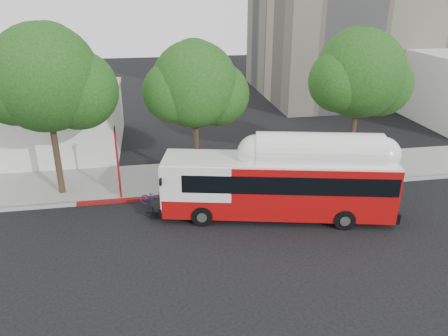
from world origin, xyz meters
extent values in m
plane|color=black|center=(0.00, 0.00, 0.00)|extent=(120.00, 120.00, 0.00)
cube|color=gray|center=(0.00, 6.50, 0.07)|extent=(60.00, 5.00, 0.15)
cube|color=gray|center=(0.00, 3.90, 0.07)|extent=(60.00, 0.30, 0.15)
cube|color=maroon|center=(-3.00, 3.90, 0.08)|extent=(10.00, 0.32, 0.16)
cylinder|color=#2D2116|center=(-9.00, 5.50, 3.04)|extent=(0.36, 0.36, 6.08)
sphere|color=#153D11|center=(-9.00, 5.50, 6.84)|extent=(5.80, 5.80, 5.80)
sphere|color=#153D11|center=(-7.41, 5.70, 6.08)|extent=(4.35, 4.35, 4.35)
cylinder|color=#2D2116|center=(-1.00, 6.00, 2.72)|extent=(0.36, 0.36, 5.44)
sphere|color=#153D11|center=(-1.00, 6.00, 6.12)|extent=(5.00, 5.00, 5.00)
sphere|color=#153D11|center=(0.38, 6.20, 5.44)|extent=(3.75, 3.75, 3.75)
cylinder|color=#2D2116|center=(9.00, 5.80, 2.88)|extent=(0.36, 0.36, 5.76)
sphere|color=#153D11|center=(9.00, 5.80, 6.48)|extent=(5.40, 5.40, 5.40)
sphere|color=#153D11|center=(10.48, 6.00, 5.76)|extent=(4.05, 4.05, 4.05)
cube|color=silver|center=(-14.00, 14.00, 2.00)|extent=(16.00, 10.00, 4.00)
cube|color=gray|center=(-14.00, 14.00, 4.10)|extent=(16.20, 10.20, 0.30)
cube|color=#A30B0B|center=(2.63, 0.81, 1.76)|extent=(12.00, 5.05, 2.84)
cube|color=black|center=(3.11, 0.70, 2.35)|extent=(10.87, 4.85, 0.93)
cube|color=white|center=(2.63, 0.81, 3.22)|extent=(11.99, 4.97, 0.10)
cube|color=white|center=(4.54, 0.38, 3.47)|extent=(6.53, 3.28, 0.54)
cube|color=black|center=(-3.62, 2.21, 0.49)|extent=(1.15, 1.89, 0.06)
imported|color=navy|center=(-3.62, 2.21, 0.96)|extent=(0.94, 1.76, 0.88)
cylinder|color=red|center=(-5.57, 4.20, 2.06)|extent=(0.12, 0.12, 4.11)
cube|color=black|center=(-5.57, 4.20, 4.21)|extent=(0.05, 0.41, 0.26)
camera|label=1|loc=(-3.56, -18.92, 11.25)|focal=35.00mm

